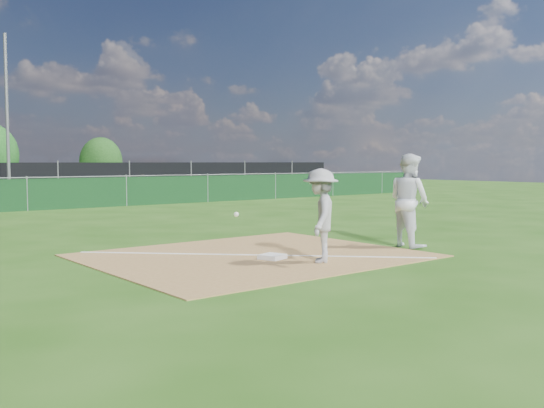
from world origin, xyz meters
The scene contains 10 objects.
ground centered at (0.00, 10.00, 0.00)m, with size 90.00×90.00×0.00m, color #234F11.
infield_dirt centered at (0.00, 1.00, 0.01)m, with size 6.00×5.00×0.02m, color olive.
foul_line centered at (0.00, 1.00, 0.03)m, with size 0.08×7.00×0.01m, color white.
green_fence centered at (0.00, 15.00, 0.60)m, with size 44.00×0.05×1.20m, color black.
light_pole centered at (1.50, 22.70, 4.00)m, with size 0.16×0.16×8.00m, color slate.
first_base centered at (0.00, 0.41, 0.06)m, with size 0.41×0.41×0.09m, color white.
play_at_first centered at (0.46, -0.41, 0.87)m, with size 2.64×1.21×1.70m.
runner centered at (3.41, -0.08, 1.01)m, with size 0.98×0.76×2.01m, color white.
car_right centered at (3.56, 27.60, 0.74)m, with size 2.04×5.02×1.46m, color black.
tree_right centered at (11.00, 33.88, 1.86)m, with size 3.05×3.05×3.62m.
Camera 1 is at (-7.08, -8.34, 1.84)m, focal length 40.00 mm.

